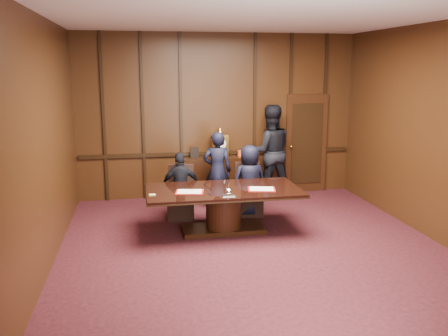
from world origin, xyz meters
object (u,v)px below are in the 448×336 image
object	(u,v)px
sideboard	(220,176)
signatory_right	(250,181)
conference_table	(223,203)
witness_left	(217,171)
signatory_left	(181,186)
witness_right	(270,152)

from	to	relation	value
sideboard	signatory_right	distance (m)	1.41
conference_table	witness_left	bearing A→B (deg)	84.64
signatory_left	witness_right	xyz separation A→B (m)	(2.03, 1.20, 0.37)
sideboard	signatory_left	size ratio (longest dim) A/B	1.26
signatory_right	witness_left	world-z (taller)	witness_left
sideboard	signatory_left	xyz separation A→B (m)	(-0.98, -1.36, 0.15)
conference_table	witness_right	xyz separation A→B (m)	(1.38, 2.00, 0.50)
sideboard	witness_right	size ratio (longest dim) A/B	0.79
sideboard	witness_right	bearing A→B (deg)	-8.63
conference_table	sideboard	bearing A→B (deg)	81.42
sideboard	conference_table	world-z (taller)	sideboard
signatory_right	witness_left	bearing A→B (deg)	-57.30
sideboard	witness_right	xyz separation A→B (m)	(1.05, -0.16, 0.52)
conference_table	witness_left	distance (m)	1.39
conference_table	signatory_right	size ratio (longest dim) A/B	1.92
witness_left	signatory_left	bearing A→B (deg)	45.32
conference_table	signatory_left	world-z (taller)	signatory_left
signatory_right	witness_right	distance (m)	1.44
witness_left	witness_right	world-z (taller)	witness_right
witness_right	conference_table	bearing A→B (deg)	56.20
conference_table	witness_right	size ratio (longest dim) A/B	1.30
signatory_right	witness_left	size ratio (longest dim) A/B	0.88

